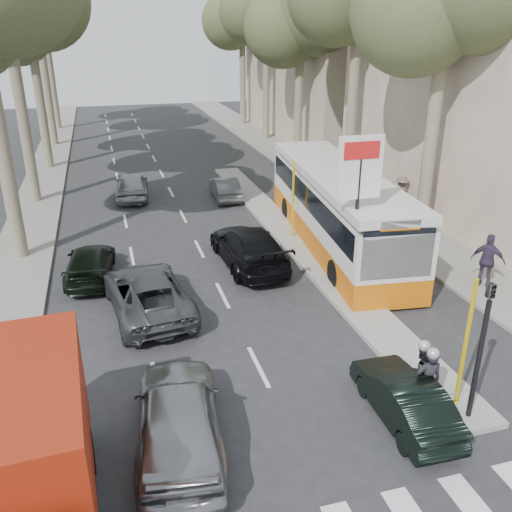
{
  "coord_description": "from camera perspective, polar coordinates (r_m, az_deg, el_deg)",
  "views": [
    {
      "loc": [
        -4.4,
        -10.06,
        8.57
      ],
      "look_at": [
        0.15,
        5.92,
        1.6
      ],
      "focal_mm": 38.0,
      "sensor_mm": 36.0,
      "label": 1
    }
  ],
  "objects": [
    {
      "name": "traffic_light_island",
      "position": [
        12.99,
        22.89,
        -7.15
      ],
      "size": [
        0.16,
        0.41,
        3.6
      ],
      "color": "black",
      "rests_on": "ground"
    },
    {
      "name": "median_left",
      "position": [
        39.17,
        -21.01,
        8.71
      ],
      "size": [
        2.4,
        64.0,
        0.12
      ],
      "primitive_type": "cube",
      "color": "gray",
      "rests_on": "ground"
    },
    {
      "name": "sidewalk_right",
      "position": [
        38.35,
        4.41,
        9.87
      ],
      "size": [
        3.2,
        70.0,
        0.12
      ],
      "primitive_type": "cube",
      "color": "gray",
      "rests_on": "ground"
    },
    {
      "name": "red_truck",
      "position": [
        10.54,
        -23.62,
        -20.3
      ],
      "size": [
        2.58,
        6.12,
        3.21
      ],
      "rotation": [
        0.0,
        0.0,
        0.05
      ],
      "color": "black",
      "rests_on": "ground"
    },
    {
      "name": "tree_l_e",
      "position": [
        54.33,
        -21.53,
        23.62
      ],
      "size": [
        7.4,
        7.2,
        14.49
      ],
      "color": "#6B604C",
      "rests_on": "ground"
    },
    {
      "name": "traffic_island",
      "position": [
        23.96,
        3.81,
        1.95
      ],
      "size": [
        1.5,
        26.0,
        0.16
      ],
      "primitive_type": "cube",
      "color": "gray",
      "rests_on": "ground"
    },
    {
      "name": "queue_car_b",
      "position": [
        21.07,
        -0.77,
        1.0
      ],
      "size": [
        2.34,
        5.31,
        1.52
      ],
      "primitive_type": "imported",
      "rotation": [
        0.0,
        0.0,
        3.18
      ],
      "color": "black",
      "rests_on": "ground"
    },
    {
      "name": "dark_hatchback",
      "position": [
        13.58,
        15.35,
        -14.24
      ],
      "size": [
        1.32,
        3.57,
        1.17
      ],
      "primitive_type": "imported",
      "rotation": [
        0.0,
        0.0,
        3.12
      ],
      "color": "black",
      "rests_on": "ground"
    },
    {
      "name": "tree_r_e",
      "position": [
        53.95,
        -1.37,
        24.68
      ],
      "size": [
        7.4,
        7.2,
        14.1
      ],
      "color": "#6B604C",
      "rests_on": "ground"
    },
    {
      "name": "billboard",
      "position": [
        17.58,
        10.67,
        6.29
      ],
      "size": [
        1.5,
        12.1,
        5.6
      ],
      "color": "yellow",
      "rests_on": "ground"
    },
    {
      "name": "building_far",
      "position": [
        48.35,
        9.07,
        21.83
      ],
      "size": [
        11.0,
        20.0,
        16.0
      ],
      "primitive_type": "cube",
      "color": "#B7A88E",
      "rests_on": "ground"
    },
    {
      "name": "pedestrian_far",
      "position": [
        27.9,
        14.99,
        6.29
      ],
      "size": [
        1.27,
        0.85,
        1.81
      ],
      "primitive_type": "imported",
      "rotation": [
        0.0,
        0.0,
        3.45
      ],
      "color": "#65554C",
      "rests_on": "sidewalk_right"
    },
    {
      "name": "silver_hatchback",
      "position": [
        12.36,
        -8.16,
        -16.53
      ],
      "size": [
        2.38,
        4.83,
        1.58
      ],
      "primitive_type": "imported",
      "rotation": [
        0.0,
        0.0,
        3.03
      ],
      "color": "#94969B",
      "rests_on": "ground"
    },
    {
      "name": "queue_car_d",
      "position": [
        29.73,
        -3.29,
        7.16
      ],
      "size": [
        1.42,
        3.66,
        1.19
      ],
      "primitive_type": "imported",
      "rotation": [
        0.0,
        0.0,
        3.1
      ],
      "color": "#53575B",
      "rests_on": "ground"
    },
    {
      "name": "ground",
      "position": [
        13.93,
        6.32,
        -15.39
      ],
      "size": [
        120.0,
        120.0,
        0.0
      ],
      "primitive_type": "plane",
      "color": "#28282B",
      "rests_on": "ground"
    },
    {
      "name": "tree_l_c",
      "position": [
        38.35,
        -22.89,
        23.35
      ],
      "size": [
        7.4,
        7.2,
        13.71
      ],
      "color": "#6B604C",
      "rests_on": "ground"
    },
    {
      "name": "queue_car_c",
      "position": [
        30.47,
        -12.96,
        7.26
      ],
      "size": [
        2.07,
        4.39,
        1.45
      ],
      "primitive_type": "imported",
      "rotation": [
        0.0,
        0.0,
        3.06
      ],
      "color": "gray",
      "rests_on": "ground"
    },
    {
      "name": "tree_r_c",
      "position": [
        38.6,
        4.91,
        24.35
      ],
      "size": [
        7.4,
        7.2,
        13.32
      ],
      "color": "#6B604C",
      "rests_on": "ground"
    },
    {
      "name": "city_bus",
      "position": [
        23.03,
        8.47,
        5.23
      ],
      "size": [
        4.0,
        12.67,
        3.28
      ],
      "rotation": [
        0.0,
        0.0,
        -0.11
      ],
      "color": "#D2630B",
      "rests_on": "ground"
    },
    {
      "name": "motorcycle",
      "position": [
        13.87,
        17.28,
        -12.29
      ],
      "size": [
        0.85,
        2.18,
        1.86
      ],
      "rotation": [
        0.0,
        0.0,
        -0.11
      ],
      "color": "black",
      "rests_on": "ground"
    },
    {
      "name": "pedestrian_near",
      "position": [
        20.65,
        23.21,
        -0.43
      ],
      "size": [
        1.19,
        1.2,
        1.93
      ],
      "primitive_type": "imported",
      "rotation": [
        0.0,
        0.0,
        2.35
      ],
      "color": "#3B314A",
      "rests_on": "sidewalk_right"
    },
    {
      "name": "queue_car_e",
      "position": [
        20.92,
        -17.07,
        -0.73
      ],
      "size": [
        1.99,
        4.19,
        1.18
      ],
      "primitive_type": "imported",
      "rotation": [
        0.0,
        0.0,
        3.06
      ],
      "color": "black",
      "rests_on": "ground"
    },
    {
      "name": "queue_car_a",
      "position": [
        17.91,
        -11.4,
        -3.81
      ],
      "size": [
        2.9,
        5.27,
        1.4
      ],
      "primitive_type": "imported",
      "rotation": [
        0.0,
        0.0,
        3.26
      ],
      "color": "#4A4C52",
      "rests_on": "ground"
    }
  ]
}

